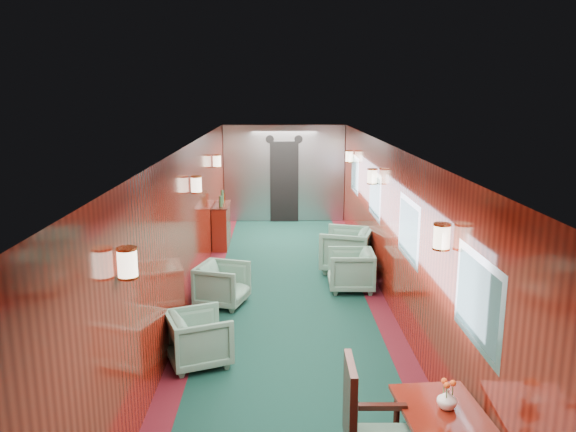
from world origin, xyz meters
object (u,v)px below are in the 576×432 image
at_px(armchair_right_far, 346,250).
at_px(armchair_left_near, 199,338).
at_px(credenza, 222,225).
at_px(armchair_left_far, 222,284).
at_px(dining_table, 443,424).
at_px(side_chair, 368,430).
at_px(armchair_right_near, 351,270).

bearing_deg(armchair_right_far, armchair_left_near, -14.16).
bearing_deg(armchair_right_far, credenza, -107.73).
height_order(armchair_left_far, armchair_right_far, armchair_right_far).
bearing_deg(armchair_left_near, armchair_right_far, -53.31).
height_order(dining_table, side_chair, side_chair).
distance_m(dining_table, armchair_left_far, 4.63).
distance_m(dining_table, armchair_left_near, 3.15).
xyz_separation_m(armchair_left_far, armchair_right_near, (2.02, 0.62, 0.01)).
distance_m(armchair_left_far, armchair_right_far, 2.64).
xyz_separation_m(dining_table, credenza, (-2.47, 7.42, -0.11)).
bearing_deg(side_chair, armchair_right_far, 85.62).
xyz_separation_m(armchair_left_near, armchair_left_far, (0.10, 1.90, 0.00)).
bearing_deg(armchair_right_far, armchair_right_near, 14.63).
relative_size(armchair_left_far, armchair_right_near, 0.97).
distance_m(armchair_left_near, armchair_right_near, 3.29).
relative_size(side_chair, credenza, 1.02).
bearing_deg(armchair_right_near, armchair_right_far, 179.25).
height_order(dining_table, armchair_left_near, dining_table).
bearing_deg(dining_table, armchair_left_far, 113.22).
height_order(credenza, armchair_left_far, credenza).
height_order(dining_table, armchair_right_far, armchair_right_far).
bearing_deg(side_chair, dining_table, 17.21).
bearing_deg(armchair_right_far, dining_table, 18.19).
height_order(side_chair, armchair_left_far, side_chair).
distance_m(dining_table, side_chair, 0.66).
distance_m(armchair_left_far, armchair_right_near, 2.12).
xyz_separation_m(dining_table, armchair_left_far, (-2.14, 4.10, -0.25)).
distance_m(armchair_left_near, armchair_right_far, 4.14).
xyz_separation_m(dining_table, armchair_right_near, (-0.12, 4.72, -0.24)).
distance_m(side_chair, armchair_right_near, 4.94).
relative_size(dining_table, armchair_right_near, 1.31).
bearing_deg(armchair_right_near, credenza, -136.82).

